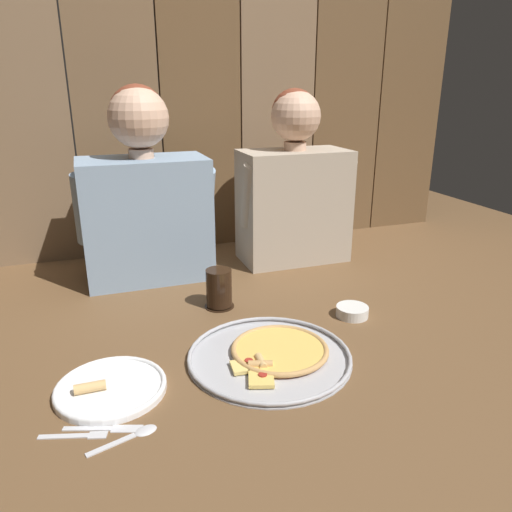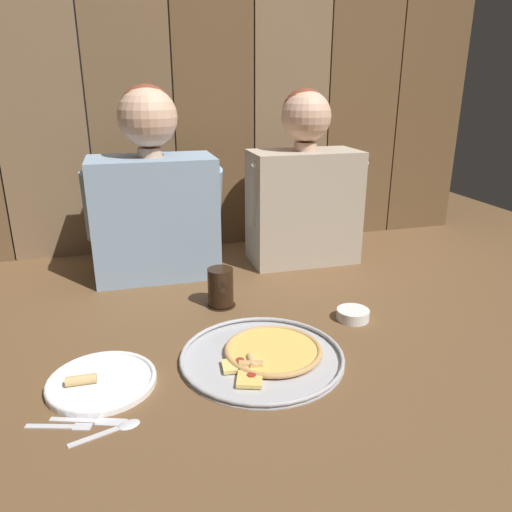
# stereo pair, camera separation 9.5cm
# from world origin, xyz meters

# --- Properties ---
(ground_plane) EXTENTS (3.20, 3.20, 0.00)m
(ground_plane) POSITION_xyz_m (0.00, 0.00, 0.00)
(ground_plane) COLOR brown
(pizza_tray) EXTENTS (0.40, 0.40, 0.03)m
(pizza_tray) POSITION_xyz_m (-0.06, -0.14, 0.01)
(pizza_tray) COLOR #B2B2B7
(pizza_tray) RESTS_ON ground
(dinner_plate) EXTENTS (0.24, 0.24, 0.03)m
(dinner_plate) POSITION_xyz_m (-0.45, -0.15, 0.01)
(dinner_plate) COLOR white
(dinner_plate) RESTS_ON ground
(drinking_glass) EXTENTS (0.09, 0.09, 0.12)m
(drinking_glass) POSITION_xyz_m (-0.11, 0.18, 0.06)
(drinking_glass) COLOR black
(drinking_glass) RESTS_ON ground
(dipping_bowl) EXTENTS (0.09, 0.09, 0.03)m
(dipping_bowl) POSITION_xyz_m (0.24, -0.01, 0.02)
(dipping_bowl) COLOR white
(dipping_bowl) RESTS_ON ground
(table_fork) EXTENTS (0.13, 0.05, 0.01)m
(table_fork) POSITION_xyz_m (-0.52, -0.28, 0.00)
(table_fork) COLOR silver
(table_fork) RESTS_ON ground
(table_knife) EXTENTS (0.15, 0.07, 0.01)m
(table_knife) POSITION_xyz_m (-0.47, -0.28, 0.00)
(table_knife) COLOR silver
(table_knife) RESTS_ON ground
(table_spoon) EXTENTS (0.14, 0.06, 0.01)m
(table_spoon) POSITION_xyz_m (-0.41, -0.31, 0.00)
(table_spoon) COLOR silver
(table_spoon) RESTS_ON ground
(diner_left) EXTENTS (0.45, 0.24, 0.64)m
(diner_left) POSITION_xyz_m (-0.27, 0.51, 0.28)
(diner_left) COLOR #849EB7
(diner_left) RESTS_ON ground
(diner_right) EXTENTS (0.43, 0.21, 0.62)m
(diner_right) POSITION_xyz_m (0.27, 0.51, 0.28)
(diner_right) COLOR #B2A38E
(diner_right) RESTS_ON ground
(wooden_backdrop_wall) EXTENTS (2.19, 0.03, 1.13)m
(wooden_backdrop_wall) POSITION_xyz_m (0.00, 0.79, 0.57)
(wooden_backdrop_wall) COLOR brown
(wooden_backdrop_wall) RESTS_ON ground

